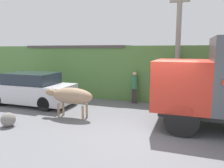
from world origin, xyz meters
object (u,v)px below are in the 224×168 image
at_px(utility_pole, 178,46).
at_px(pedestrian_on_hill, 134,86).
at_px(brown_cow, 71,96).
at_px(roadside_rock, 8,120).
at_px(parked_suv, 31,89).

bearing_deg(utility_pole, pedestrian_on_hill, -179.35).
xyz_separation_m(brown_cow, pedestrian_on_hill, (1.86, 3.20, 0.01)).
height_order(pedestrian_on_hill, roadside_rock, pedestrian_on_hill).
distance_m(brown_cow, utility_pole, 5.45).
bearing_deg(brown_cow, parked_suv, 157.12).
height_order(parked_suv, utility_pole, utility_pole).
bearing_deg(parked_suv, brown_cow, -22.32).
bearing_deg(roadside_rock, brown_cow, 46.75).
distance_m(parked_suv, utility_pole, 7.49).
bearing_deg(brown_cow, utility_pole, 37.98).
height_order(brown_cow, roadside_rock, brown_cow).
distance_m(utility_pole, roadside_rock, 7.87).
bearing_deg(brown_cow, pedestrian_on_hill, 58.29).
bearing_deg(parked_suv, roadside_rock, -65.59).
distance_m(pedestrian_on_hill, roadside_rock, 6.05).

